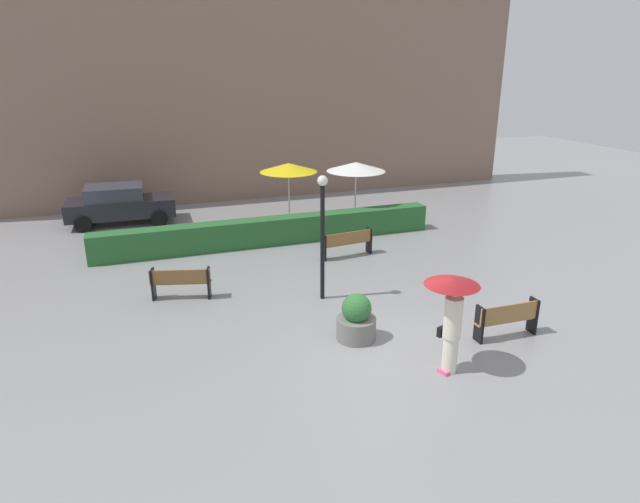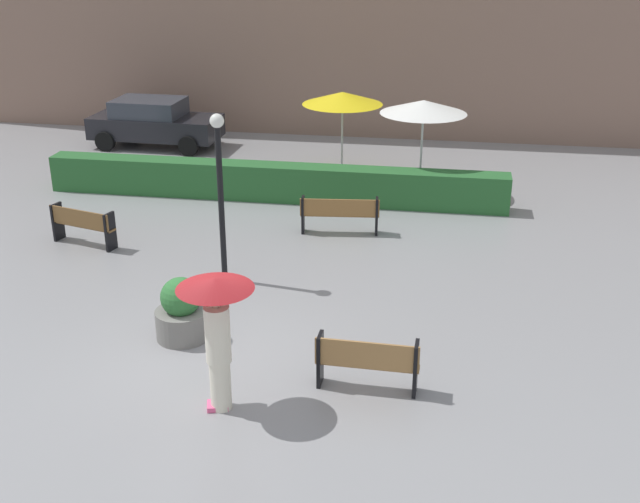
% 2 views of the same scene
% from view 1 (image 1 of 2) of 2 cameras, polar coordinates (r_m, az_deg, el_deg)
% --- Properties ---
extents(ground_plane, '(60.00, 60.00, 0.00)m').
position_cam_1_polar(ground_plane, '(13.07, 7.45, -9.85)').
color(ground_plane, gray).
extents(bench_far_left, '(1.66, 0.76, 0.88)m').
position_cam_1_polar(bench_far_left, '(15.75, -14.22, -2.98)').
color(bench_far_left, brown).
rests_on(bench_far_left, ground).
extents(bench_back_row, '(1.89, 0.52, 0.88)m').
position_cam_1_polar(bench_back_row, '(18.59, 2.84, 1.03)').
color(bench_back_row, olive).
rests_on(bench_back_row, ground).
extents(bench_near_right, '(1.64, 0.36, 0.90)m').
position_cam_1_polar(bench_near_right, '(13.91, 18.85, -6.48)').
color(bench_near_right, '#9E7242').
rests_on(bench_near_right, ground).
extents(pedestrian_with_umbrella, '(1.15, 1.15, 2.12)m').
position_cam_1_polar(pedestrian_with_umbrella, '(11.76, 13.48, -5.72)').
color(pedestrian_with_umbrella, silver).
rests_on(pedestrian_with_umbrella, ground).
extents(planter_pot, '(0.94, 0.94, 1.15)m').
position_cam_1_polar(planter_pot, '(13.17, 3.77, -7.07)').
color(planter_pot, slate).
rests_on(planter_pot, ground).
extents(lamp_post, '(0.28, 0.28, 3.48)m').
position_cam_1_polar(lamp_post, '(14.76, 0.26, 2.87)').
color(lamp_post, black).
rests_on(lamp_post, ground).
extents(patio_umbrella_yellow, '(2.31, 2.31, 2.43)m').
position_cam_1_polar(patio_umbrella_yellow, '(22.33, -3.28, 8.66)').
color(patio_umbrella_yellow, silver).
rests_on(patio_umbrella_yellow, ground).
extents(patio_umbrella_white, '(2.31, 2.31, 2.56)m').
position_cam_1_polar(patio_umbrella_white, '(21.83, 3.74, 8.74)').
color(patio_umbrella_white, silver).
rests_on(patio_umbrella_white, ground).
extents(hedge_strip, '(12.35, 0.70, 0.97)m').
position_cam_1_polar(hedge_strip, '(19.96, -5.18, 2.11)').
color(hedge_strip, '#28602D').
rests_on(hedge_strip, ground).
extents(building_facade, '(28.00, 1.20, 10.05)m').
position_cam_1_polar(building_facade, '(26.69, -8.34, 16.20)').
color(building_facade, '#846656').
rests_on(building_facade, ground).
extents(parked_car, '(4.26, 2.10, 1.57)m').
position_cam_1_polar(parked_car, '(23.84, -20.04, 4.66)').
color(parked_car, black).
rests_on(parked_car, ground).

